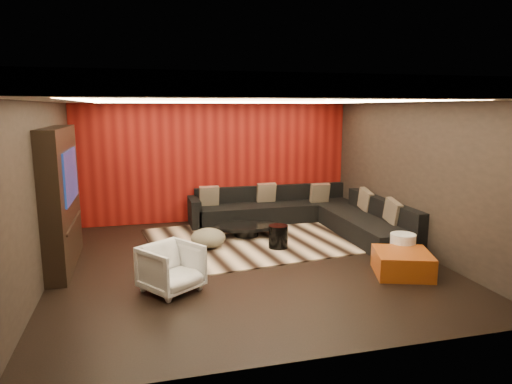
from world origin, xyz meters
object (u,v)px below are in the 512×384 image
object	(u,v)px
drum_stool	(278,237)
orange_ottoman	(402,263)
coffee_table	(246,230)
armchair	(171,268)
white_side_table	(402,249)
sectional_sofa	(307,215)

from	to	relation	value
drum_stool	orange_ottoman	xyz separation A→B (m)	(1.44, -1.70, -0.05)
coffee_table	armchair	size ratio (longest dim) A/B	1.79
white_side_table	armchair	distance (m)	3.69
drum_stool	white_side_table	world-z (taller)	white_side_table
coffee_table	drum_stool	distance (m)	0.98
coffee_table	armchair	world-z (taller)	armchair
white_side_table	sectional_sofa	distance (m)	2.65
coffee_table	white_side_table	bearing A→B (deg)	-46.52
coffee_table	sectional_sofa	bearing A→B (deg)	15.09
sectional_sofa	armchair	bearing A→B (deg)	-137.72
coffee_table	sectional_sofa	size ratio (longest dim) A/B	0.36
armchair	drum_stool	bearing A→B (deg)	1.17
orange_ottoman	white_side_table	bearing A→B (deg)	58.23
orange_ottoman	armchair	distance (m)	3.44
drum_stool	sectional_sofa	bearing A→B (deg)	51.29
orange_ottoman	armchair	world-z (taller)	armchair
drum_stool	armchair	xyz separation A→B (m)	(-1.99, -1.46, 0.11)
white_side_table	sectional_sofa	xyz separation A→B (m)	(-0.67, 2.56, 0.01)
orange_ottoman	armchair	xyz separation A→B (m)	(-3.42, 0.24, 0.15)
sectional_sofa	orange_ottoman	bearing A→B (deg)	-82.23
drum_stool	orange_ottoman	bearing A→B (deg)	-49.77
coffee_table	sectional_sofa	distance (m)	1.46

